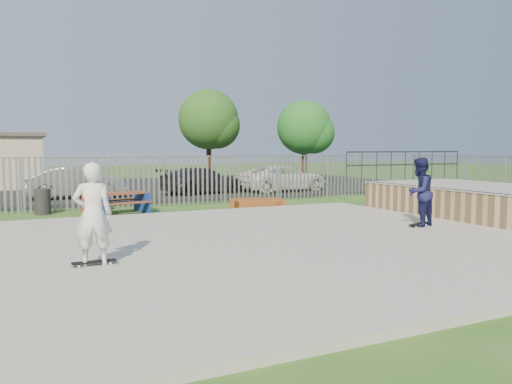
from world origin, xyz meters
name	(u,v)px	position (x,y,z in m)	size (l,w,h in m)	color
ground	(224,249)	(0.00, 0.00, 0.00)	(120.00, 120.00, 0.00)	#28541C
concrete_slab	(224,246)	(0.00, 0.00, 0.07)	(15.00, 12.00, 0.15)	#9D9D98
quarter_pipe	(480,202)	(9.50, 1.04, 0.56)	(5.50, 7.05, 2.19)	tan
fence	(200,190)	(1.00, 4.59, 1.00)	(26.04, 16.02, 2.00)	gray
picnic_table	(122,203)	(-0.97, 7.34, 0.39)	(2.07, 1.81, 0.77)	brown
funbox	(257,203)	(4.15, 6.92, 0.18)	(2.03, 1.50, 0.37)	brown
trash_bin_red	(90,199)	(-1.97, 7.99, 0.50)	(0.60, 0.60, 1.01)	#AA2F1A
trash_bin_grey	(43,202)	(-3.52, 8.37, 0.45)	(0.54, 0.54, 0.91)	black
parking_lot	(102,189)	(0.00, 19.00, 0.01)	(40.00, 18.00, 0.02)	black
car_silver	(77,183)	(-1.86, 13.76, 0.74)	(1.53, 4.39, 1.44)	#B0B0B5
car_dark	(203,180)	(4.25, 13.60, 0.68)	(1.86, 4.57, 1.33)	black
car_white	(283,178)	(8.60, 13.06, 0.72)	(2.31, 5.01, 1.39)	white
tree_mid	(209,120)	(7.67, 22.17, 4.30)	(4.14, 4.14, 6.38)	#3D2218
tree_right	(304,128)	(12.73, 17.81, 3.68)	(3.55, 3.55, 5.48)	#422A1A
skateboard_a	(418,225)	(5.84, -0.04, 0.19)	(0.82, 0.43, 0.08)	black
skateboard_b	(94,263)	(-3.00, -1.05, 0.19)	(0.80, 0.21, 0.08)	black
skater_navy	(419,192)	(5.84, -0.04, 1.11)	(0.93, 0.73, 1.92)	#141741
skater_white	(93,214)	(-3.00, -1.05, 1.11)	(0.70, 0.46, 1.92)	white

